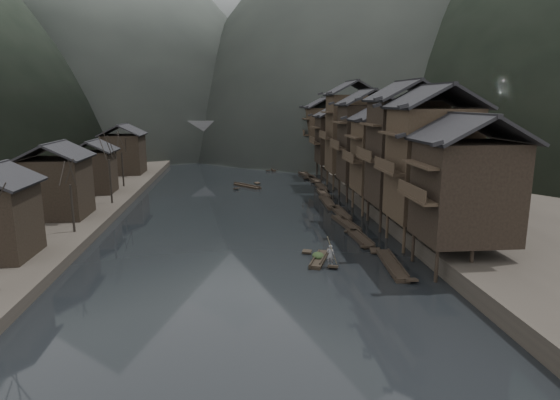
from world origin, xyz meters
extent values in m
plane|color=black|center=(0.00, 0.00, 0.00)|extent=(300.00, 300.00, 0.00)
cube|color=#2D2823|center=(35.00, 40.00, 0.90)|extent=(40.00, 200.00, 1.80)
cube|color=#2D2823|center=(-35.00, 40.00, 0.60)|extent=(40.00, 200.00, 1.20)
cylinder|color=black|center=(14.20, -10.40, 1.30)|extent=(0.30, 0.30, 2.90)
cylinder|color=black|center=(14.20, -5.60, 1.30)|extent=(0.30, 0.30, 2.90)
cylinder|color=black|center=(16.95, -10.40, 1.30)|extent=(0.30, 0.30, 2.90)
cylinder|color=black|center=(16.95, -5.60, 1.30)|extent=(0.30, 0.30, 2.90)
cube|color=black|center=(17.30, -8.00, 6.54)|extent=(7.00, 6.00, 7.89)
cube|color=#2F241A|center=(13.30, -8.00, 6.15)|extent=(1.20, 5.70, 0.25)
cylinder|color=#2F241A|center=(14.20, -3.40, 1.30)|extent=(0.30, 0.30, 2.90)
cylinder|color=#2F241A|center=(14.20, 1.40, 1.30)|extent=(0.30, 0.30, 2.90)
cylinder|color=#2F241A|center=(16.95, -3.40, 1.30)|extent=(0.30, 0.30, 2.90)
cylinder|color=#2F241A|center=(16.95, 1.40, 1.30)|extent=(0.30, 0.30, 2.90)
cube|color=#2F241A|center=(17.30, -1.00, 7.77)|extent=(7.00, 6.00, 10.34)
cube|color=#2F241A|center=(13.30, -1.00, 7.25)|extent=(1.20, 5.70, 0.25)
cylinder|color=black|center=(14.20, 3.60, 1.30)|extent=(0.30, 0.30, 2.90)
cylinder|color=black|center=(14.20, 8.40, 1.30)|extent=(0.30, 0.30, 2.90)
cylinder|color=black|center=(16.95, 3.60, 1.30)|extent=(0.30, 0.30, 2.90)
cylinder|color=black|center=(16.95, 8.40, 1.30)|extent=(0.30, 0.30, 2.90)
cube|color=black|center=(17.30, 6.00, 8.09)|extent=(7.00, 6.00, 10.97)
cube|color=#2F241A|center=(13.30, 6.00, 7.54)|extent=(1.20, 5.70, 0.25)
cylinder|color=#2F241A|center=(14.20, 10.60, 1.30)|extent=(0.30, 0.30, 2.90)
cylinder|color=#2F241A|center=(14.20, 15.40, 1.30)|extent=(0.30, 0.30, 2.90)
cylinder|color=#2F241A|center=(16.95, 10.60, 1.30)|extent=(0.30, 0.30, 2.90)
cylinder|color=#2F241A|center=(16.95, 15.40, 1.30)|extent=(0.30, 0.30, 2.90)
cube|color=#2F241A|center=(17.30, 13.00, 6.91)|extent=(7.00, 6.00, 8.63)
cube|color=#2F241A|center=(13.30, 13.00, 6.48)|extent=(1.20, 5.70, 0.25)
cylinder|color=black|center=(14.20, 18.60, 1.30)|extent=(0.30, 0.30, 2.90)
cylinder|color=black|center=(14.20, 23.40, 1.30)|extent=(0.30, 0.30, 2.90)
cylinder|color=black|center=(16.95, 18.60, 1.30)|extent=(0.30, 0.30, 2.90)
cylinder|color=black|center=(16.95, 23.40, 1.30)|extent=(0.30, 0.30, 2.90)
cube|color=black|center=(17.30, 21.00, 7.81)|extent=(7.00, 6.00, 10.41)
cube|color=#2F241A|center=(13.30, 21.00, 7.29)|extent=(1.20, 5.70, 0.25)
cylinder|color=#2F241A|center=(14.20, 27.60, 1.30)|extent=(0.30, 0.30, 2.90)
cylinder|color=#2F241A|center=(14.20, 32.40, 1.30)|extent=(0.30, 0.30, 2.90)
cylinder|color=#2F241A|center=(16.95, 27.60, 1.30)|extent=(0.30, 0.30, 2.90)
cylinder|color=#2F241A|center=(16.95, 32.40, 1.30)|extent=(0.30, 0.30, 2.90)
cube|color=#2F241A|center=(17.30, 30.00, 8.54)|extent=(7.00, 6.00, 11.89)
cube|color=#2F241A|center=(13.30, 30.00, 7.95)|extent=(1.20, 5.70, 0.25)
cylinder|color=black|center=(14.20, 37.60, 1.30)|extent=(0.30, 0.30, 2.90)
cylinder|color=black|center=(14.20, 42.40, 1.30)|extent=(0.30, 0.30, 2.90)
cylinder|color=black|center=(16.95, 37.60, 1.30)|extent=(0.30, 0.30, 2.90)
cylinder|color=black|center=(16.95, 42.40, 1.30)|extent=(0.30, 0.30, 2.90)
cube|color=black|center=(17.30, 40.00, 6.70)|extent=(7.00, 6.00, 8.20)
cube|color=#2F241A|center=(13.30, 40.00, 6.29)|extent=(1.20, 5.70, 0.25)
cylinder|color=#2F241A|center=(14.20, 49.60, 1.30)|extent=(0.30, 0.30, 2.90)
cylinder|color=#2F241A|center=(14.20, 54.40, 1.30)|extent=(0.30, 0.30, 2.90)
cylinder|color=#2F241A|center=(16.95, 49.60, 1.30)|extent=(0.30, 0.30, 2.90)
cylinder|color=#2F241A|center=(16.95, 54.40, 1.30)|extent=(0.30, 0.30, 2.90)
cube|color=#2F241A|center=(17.30, 52.00, 7.39)|extent=(7.00, 6.00, 9.58)
cube|color=#2F241A|center=(13.30, 52.00, 6.91)|extent=(1.20, 5.70, 0.25)
cube|color=black|center=(-20.50, 10.00, 4.45)|extent=(6.00, 6.00, 6.50)
cube|color=black|center=(-20.50, 24.00, 4.10)|extent=(5.00, 5.00, 5.80)
cube|color=black|center=(-20.50, 42.00, 4.60)|extent=(6.50, 6.50, 6.80)
cylinder|color=black|center=(-17.00, 3.37, 3.56)|extent=(0.24, 0.24, 4.72)
cylinder|color=black|center=(-17.00, 16.72, 3.95)|extent=(0.24, 0.24, 5.51)
cylinder|color=black|center=(-17.00, 28.77, 3.77)|extent=(0.24, 0.24, 5.14)
cube|color=black|center=(11.96, -6.76, 0.15)|extent=(1.75, 7.53, 0.30)
cube|color=black|center=(11.96, -6.76, 0.33)|extent=(1.79, 7.38, 0.10)
cube|color=black|center=(11.65, -3.19, 0.29)|extent=(1.01, 0.99, 0.36)
cube|color=black|center=(12.27, -10.32, 0.29)|extent=(1.01, 0.99, 0.36)
cube|color=black|center=(11.31, 1.05, 0.15)|extent=(1.46, 6.06, 0.30)
cube|color=black|center=(11.31, 1.05, 0.33)|extent=(1.51, 5.95, 0.10)
cube|color=black|center=(11.49, 3.92, 0.29)|extent=(0.98, 0.80, 0.33)
cube|color=black|center=(11.14, -1.83, 0.29)|extent=(0.98, 0.80, 0.33)
cube|color=black|center=(11.24, 6.74, 0.15)|extent=(1.90, 6.97, 0.30)
cube|color=black|center=(11.24, 6.74, 0.33)|extent=(1.94, 6.84, 0.10)
cube|color=black|center=(11.62, 10.03, 0.29)|extent=(1.03, 0.95, 0.35)
cube|color=black|center=(10.85, 3.46, 0.29)|extent=(1.03, 0.95, 0.35)
cube|color=black|center=(11.75, 11.70, 0.15)|extent=(1.21, 7.01, 0.30)
cube|color=black|center=(11.75, 11.70, 0.33)|extent=(1.26, 6.87, 0.10)
cube|color=black|center=(11.80, 15.06, 0.29)|extent=(0.95, 0.87, 0.35)
cube|color=black|center=(11.70, 8.35, 0.29)|extent=(0.95, 0.87, 0.35)
cube|color=black|center=(11.35, 17.50, 0.15)|extent=(1.36, 7.39, 0.30)
cube|color=black|center=(11.35, 17.50, 0.33)|extent=(1.41, 7.24, 0.10)
cube|color=black|center=(11.22, 21.03, 0.29)|extent=(0.97, 0.93, 0.36)
cube|color=black|center=(11.47, 13.98, 0.29)|extent=(0.97, 0.93, 0.36)
cube|color=black|center=(11.95, 23.93, 0.15)|extent=(1.18, 5.96, 0.30)
cube|color=black|center=(11.95, 23.93, 0.33)|extent=(1.23, 5.84, 0.10)
cube|color=black|center=(11.91, 26.79, 0.29)|extent=(0.95, 0.75, 0.32)
cube|color=black|center=(11.99, 21.08, 0.29)|extent=(0.95, 0.75, 0.32)
cube|color=black|center=(12.54, 28.92, 0.15)|extent=(1.16, 5.84, 0.30)
cube|color=black|center=(12.54, 28.92, 0.33)|extent=(1.21, 5.73, 0.10)
cube|color=black|center=(12.52, 31.72, 0.29)|extent=(0.94, 0.73, 0.32)
cube|color=black|center=(12.57, 26.12, 0.29)|extent=(0.94, 0.73, 0.32)
cube|color=black|center=(12.53, 36.90, 0.15)|extent=(1.82, 6.61, 0.30)
cube|color=black|center=(12.53, 36.90, 0.33)|extent=(1.86, 6.48, 0.10)
cube|color=black|center=(12.88, 40.01, 0.29)|extent=(1.02, 0.90, 0.34)
cube|color=black|center=(12.18, 33.79, 0.29)|extent=(1.02, 0.90, 0.34)
cube|color=black|center=(12.06, 41.24, 0.15)|extent=(2.08, 7.51, 0.30)
cube|color=black|center=(12.06, 41.24, 0.33)|extent=(2.12, 7.37, 0.10)
cube|color=black|center=(12.54, 44.77, 0.29)|extent=(1.05, 1.03, 0.36)
cube|color=black|center=(11.58, 37.71, 0.29)|extent=(1.05, 1.03, 0.36)
cube|color=black|center=(12.28, 47.71, 0.15)|extent=(1.23, 6.29, 0.30)
cube|color=black|center=(12.28, 47.71, 0.33)|extent=(1.28, 6.17, 0.10)
cube|color=black|center=(12.22, 50.72, 0.29)|extent=(0.95, 0.79, 0.33)
cube|color=black|center=(12.35, 44.70, 0.29)|extent=(0.95, 0.79, 0.33)
cube|color=black|center=(12.68, 54.07, 0.15)|extent=(1.22, 5.90, 0.30)
cube|color=black|center=(12.68, 54.07, 0.33)|extent=(1.27, 5.79, 0.10)
cube|color=black|center=(12.62, 56.89, 0.29)|extent=(0.95, 0.75, 0.32)
cube|color=black|center=(12.74, 51.25, 0.29)|extent=(0.95, 0.75, 0.32)
cube|color=black|center=(11.81, 60.05, 0.15)|extent=(2.07, 7.15, 0.30)
cube|color=black|center=(11.81, 60.05, 0.33)|extent=(2.10, 7.02, 0.10)
cube|color=black|center=(12.28, 63.40, 0.29)|extent=(1.05, 0.99, 0.35)
cube|color=black|center=(11.34, 56.69, 0.29)|extent=(1.05, 0.99, 0.35)
cube|color=black|center=(0.90, 31.50, 0.15)|extent=(4.42, 5.13, 0.30)
cube|color=black|center=(0.90, 31.50, 0.33)|extent=(4.39, 5.07, 0.10)
cube|color=black|center=(2.65, 33.66, 0.29)|extent=(1.11, 1.09, 0.32)
cube|color=black|center=(-0.85, 29.34, 0.29)|extent=(1.11, 1.09, 0.32)
cube|color=black|center=(6.17, 50.03, 0.15)|extent=(2.41, 4.75, 0.30)
cube|color=black|center=(6.17, 50.03, 0.33)|extent=(2.43, 4.68, 0.10)
cube|color=black|center=(6.87, 52.17, 0.29)|extent=(0.99, 0.82, 0.29)
cube|color=black|center=(5.47, 47.90, 0.29)|extent=(0.99, 0.82, 0.29)
cube|color=#4C4C4F|center=(0.00, 72.00, 7.20)|extent=(40.00, 6.00, 1.60)
cube|color=#4C4C4F|center=(0.00, 69.30, 8.50)|extent=(40.00, 0.50, 1.00)
cube|color=#4C4C4F|center=(0.00, 74.70, 8.50)|extent=(40.00, 0.50, 1.00)
cube|color=#4C4C4F|center=(-14.00, 72.00, 3.20)|extent=(3.20, 6.00, 6.40)
cube|color=#4C4C4F|center=(-4.50, 72.00, 3.20)|extent=(3.20, 6.00, 6.40)
cube|color=#4C4C4F|center=(4.50, 72.00, 3.20)|extent=(3.20, 6.00, 6.40)
cube|color=#4C4C4F|center=(14.00, 72.00, 3.20)|extent=(3.20, 6.00, 6.40)
cone|color=gray|center=(0.00, 210.00, 58.77)|extent=(320.00, 320.00, 117.53)
cube|color=black|center=(6.17, -4.84, 0.15)|extent=(2.53, 4.54, 0.30)
cube|color=black|center=(6.17, -4.84, 0.33)|extent=(2.54, 4.48, 0.10)
cube|color=black|center=(5.40, -2.83, 0.29)|extent=(0.98, 0.83, 0.29)
cube|color=black|center=(6.95, -6.86, 0.29)|extent=(0.98, 0.83, 0.29)
ellipsoid|color=black|center=(6.09, -4.63, 0.76)|extent=(1.07, 1.41, 0.64)
imported|color=slate|center=(6.79, -6.44, 1.31)|extent=(0.75, 0.62, 1.76)
cylinder|color=#8C7A51|center=(6.99, -6.44, 3.91)|extent=(1.49, 2.21, 3.43)
camera|label=1|loc=(-0.92, -42.87, 13.61)|focal=30.00mm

